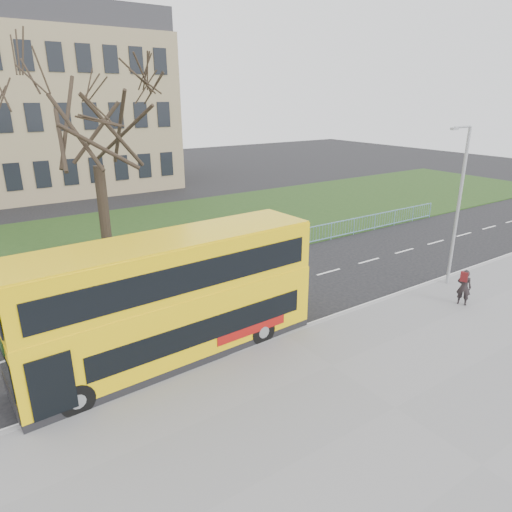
# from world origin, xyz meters

# --- Properties ---
(ground) EXTENTS (120.00, 120.00, 0.00)m
(ground) POSITION_xyz_m (0.00, 0.00, 0.00)
(ground) COLOR black
(ground) RESTS_ON ground
(pavement) EXTENTS (80.00, 10.50, 0.12)m
(pavement) POSITION_xyz_m (0.00, -6.75, 0.06)
(pavement) COLOR slate
(pavement) RESTS_ON ground
(kerb) EXTENTS (80.00, 0.20, 0.14)m
(kerb) POSITION_xyz_m (0.00, -1.55, 0.07)
(kerb) COLOR gray
(kerb) RESTS_ON ground
(grass_verge) EXTENTS (80.00, 15.40, 0.08)m
(grass_verge) POSITION_xyz_m (0.00, 14.30, 0.04)
(grass_verge) COLOR #1D3914
(grass_verge) RESTS_ON ground
(guard_railing) EXTENTS (40.00, 0.12, 1.10)m
(guard_railing) POSITION_xyz_m (0.00, 6.60, 0.55)
(guard_railing) COLOR #709FC8
(guard_railing) RESTS_ON ground
(bare_tree) EXTENTS (8.68, 8.68, 12.40)m
(bare_tree) POSITION_xyz_m (-3.00, 10.00, 6.28)
(bare_tree) COLOR black
(bare_tree) RESTS_ON grass_verge
(yellow_bus) EXTENTS (10.29, 2.90, 4.27)m
(yellow_bus) POSITION_xyz_m (-3.99, -0.51, 2.29)
(yellow_bus) COLOR yellow
(yellow_bus) RESTS_ON ground
(pedestrian) EXTENTS (0.59, 0.68, 1.58)m
(pedestrian) POSITION_xyz_m (7.89, -3.77, 0.91)
(pedestrian) COLOR black
(pedestrian) RESTS_ON pavement
(street_lamp) EXTENTS (1.55, 0.26, 7.29)m
(street_lamp) POSITION_xyz_m (9.39, -2.01, 4.12)
(street_lamp) COLOR #979A9F
(street_lamp) RESTS_ON pavement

